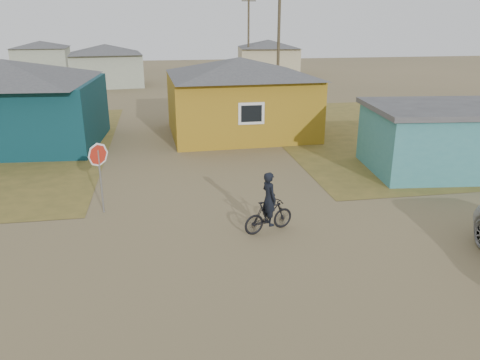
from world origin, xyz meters
name	(u,v)px	position (x,y,z in m)	size (l,w,h in m)	color
ground	(236,274)	(0.00, 0.00, 0.00)	(120.00, 120.00, 0.00)	olive
grass_ne	(451,129)	(14.00, 13.00, 0.01)	(20.00, 18.00, 0.00)	olive
house_teal	(8,102)	(-8.50, 13.50, 2.05)	(8.93, 7.08, 4.00)	#092B32
house_yellow	(240,95)	(2.50, 14.00, 2.00)	(7.72, 6.76, 3.90)	#987217
shed_turquoise	(449,138)	(9.50, 6.50, 1.31)	(6.71, 4.93, 2.60)	teal
house_pale_west	(106,64)	(-6.00, 34.00, 1.86)	(7.04, 6.15, 3.60)	#969E88
house_beige_east	(268,57)	(10.00, 40.00, 1.86)	(6.95, 6.05, 3.60)	tan
house_pale_north	(42,56)	(-14.00, 46.00, 1.75)	(6.28, 5.81, 3.40)	#969E88
utility_pole_near	(279,43)	(6.50, 22.00, 4.14)	(1.40, 0.20, 8.00)	#443B29
utility_pole_far	(249,35)	(7.50, 38.00, 4.14)	(1.40, 0.20, 8.00)	#443B29
stop_sign	(99,161)	(-3.47, 4.39, 1.66)	(0.69, 0.31, 2.23)	gray
cyclist	(269,210)	(1.28, 2.18, 0.64)	(1.62, 0.93, 1.76)	black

